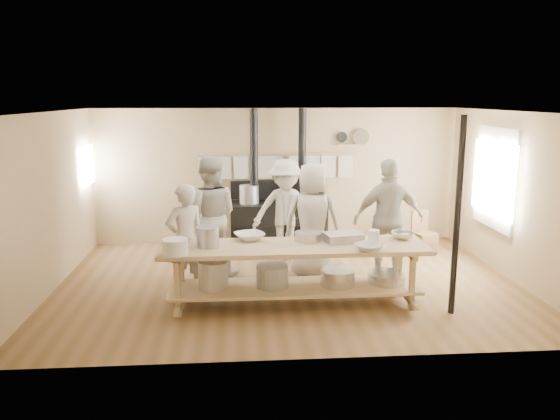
{
  "coord_description": "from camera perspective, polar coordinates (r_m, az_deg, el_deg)",
  "views": [
    {
      "loc": [
        -0.73,
        -7.97,
        2.82
      ],
      "look_at": [
        -0.11,
        0.2,
        1.11
      ],
      "focal_mm": 35.0,
      "sensor_mm": 36.0,
      "label": 1
    }
  ],
  "objects": [
    {
      "name": "cook_right",
      "position": [
        8.65,
        11.28,
        -0.95
      ],
      "size": [
        1.12,
        0.5,
        1.89
      ],
      "primitive_type": "imported",
      "rotation": [
        0.0,
        0.0,
        3.18
      ],
      "color": "beige",
      "rests_on": "ground"
    },
    {
      "name": "bowl_white_a",
      "position": [
        7.65,
        -3.21,
        -2.76
      ],
      "size": [
        0.53,
        0.53,
        0.1
      ],
      "primitive_type": "imported",
      "rotation": [
        0.0,
        0.0,
        0.4
      ],
      "color": "white",
      "rests_on": "prep_table"
    },
    {
      "name": "support_post",
      "position": [
        7.34,
        18.04,
        -0.74
      ],
      "size": [
        0.08,
        0.08,
        2.6
      ],
      "primitive_type": "cylinder",
      "color": "black",
      "rests_on": "ground"
    },
    {
      "name": "deep_bowl_enamel",
      "position": [
        7.05,
        -10.86,
        -3.79
      ],
      "size": [
        0.42,
        0.42,
        0.2
      ],
      "primitive_type": "cylinder",
      "rotation": [
        0.0,
        0.0,
        -0.35
      ],
      "color": "white",
      "rests_on": "prep_table"
    },
    {
      "name": "ground",
      "position": [
        8.49,
        0.87,
        -7.6
      ],
      "size": [
        7.0,
        7.0,
        0.0
      ],
      "primitive_type": "plane",
      "color": "brown",
      "rests_on": "ground"
    },
    {
      "name": "towel_rail",
      "position": [
        10.48,
        -0.29,
        4.83
      ],
      "size": [
        3.0,
        0.04,
        0.47
      ],
      "color": "tan",
      "rests_on": "ground"
    },
    {
      "name": "window_right",
      "position": [
        9.64,
        21.6,
        3.1
      ],
      "size": [
        0.09,
        1.5,
        1.65
      ],
      "color": "beige",
      "rests_on": "ground"
    },
    {
      "name": "room_shell",
      "position": [
        8.1,
        0.91,
        3.3
      ],
      "size": [
        7.0,
        7.0,
        7.0
      ],
      "color": "tan",
      "rests_on": "ground"
    },
    {
      "name": "cook_left",
      "position": [
        8.68,
        -7.39,
        -0.66
      ],
      "size": [
        0.99,
        0.8,
        1.92
      ],
      "primitive_type": "imported",
      "rotation": [
        0.0,
        0.0,
        3.07
      ],
      "color": "beige",
      "rests_on": "ground"
    },
    {
      "name": "stove",
      "position": [
        10.37,
        -0.21,
        -0.99
      ],
      "size": [
        1.9,
        0.75,
        2.6
      ],
      "color": "black",
      "rests_on": "ground"
    },
    {
      "name": "mixing_bowl_large",
      "position": [
        7.59,
        2.92,
        -2.79
      ],
      "size": [
        0.4,
        0.4,
        0.12
      ],
      "primitive_type": "cylinder",
      "rotation": [
        0.0,
        0.0,
        -0.06
      ],
      "color": "silver",
      "rests_on": "prep_table"
    },
    {
      "name": "cook_center",
      "position": [
        8.56,
        3.42,
        -1.08
      ],
      "size": [
        1.01,
        0.78,
        1.83
      ],
      "primitive_type": "imported",
      "rotation": [
        0.0,
        0.0,
        2.9
      ],
      "color": "beige",
      "rests_on": "ground"
    },
    {
      "name": "bowl_white_b",
      "position": [
        7.21,
        9.29,
        -3.86
      ],
      "size": [
        0.48,
        0.48,
        0.09
      ],
      "primitive_type": "imported",
      "rotation": [
        0.0,
        0.0,
        2.07
      ],
      "color": "white",
      "rests_on": "prep_table"
    },
    {
      "name": "prep_table",
      "position": [
        7.47,
        1.44,
        -6.13
      ],
      "size": [
        3.6,
        0.9,
        0.85
      ],
      "color": "tan",
      "rests_on": "ground"
    },
    {
      "name": "cook_far_left",
      "position": [
        7.94,
        -9.87,
        -3.05
      ],
      "size": [
        0.7,
        0.63,
        1.62
      ],
      "primitive_type": "imported",
      "rotation": [
        0.0,
        0.0,
        3.66
      ],
      "color": "beige",
      "rests_on": "ground"
    },
    {
      "name": "chair",
      "position": [
        10.34,
        14.78,
        -3.12
      ],
      "size": [
        0.45,
        0.45,
        0.77
      ],
      "rotation": [
        0.0,
        0.0,
        0.32
      ],
      "color": "#503920",
      "rests_on": "ground"
    },
    {
      "name": "bowl_steel_b",
      "position": [
        7.88,
        12.65,
        -2.61
      ],
      "size": [
        0.43,
        0.43,
        0.1
      ],
      "primitive_type": "imported",
      "rotation": [
        0.0,
        0.0,
        3.71
      ],
      "color": "silver",
      "rests_on": "prep_table"
    },
    {
      "name": "left_opening",
      "position": [
        10.41,
        -19.49,
        4.4
      ],
      "size": [
        0.0,
        0.9,
        0.9
      ],
      "color": "white",
      "rests_on": "ground"
    },
    {
      "name": "bucket_galv",
      "position": [
        7.32,
        -7.57,
        -2.79
      ],
      "size": [
        0.32,
        0.32,
        0.28
      ],
      "primitive_type": "cylinder",
      "rotation": [
        0.0,
        0.0,
        0.06
      ],
      "color": "gray",
      "rests_on": "prep_table"
    },
    {
      "name": "bowl_steel_a",
      "position": [
        7.43,
        -10.52,
        -3.4
      ],
      "size": [
        0.42,
        0.42,
        0.1
      ],
      "primitive_type": "imported",
      "rotation": [
        0.0,
        0.0,
        1.04
      ],
      "color": "silver",
      "rests_on": "prep_table"
    },
    {
      "name": "roasting_pan",
      "position": [
        7.61,
        6.61,
        -2.83
      ],
      "size": [
        0.57,
        0.44,
        0.11
      ],
      "primitive_type": "cube",
      "rotation": [
        0.0,
        0.0,
        0.2
      ],
      "color": "#B2B2B7",
      "rests_on": "prep_table"
    },
    {
      "name": "pitcher",
      "position": [
        7.38,
        9.76,
        -2.94
      ],
      "size": [
        0.19,
        0.19,
        0.23
      ],
      "primitive_type": "cylinder",
      "rotation": [
        0.0,
        0.0,
        -0.37
      ],
      "color": "white",
      "rests_on": "prep_table"
    },
    {
      "name": "back_wall_shelf",
      "position": [
        10.67,
        7.63,
        7.32
      ],
      "size": [
        0.63,
        0.14,
        0.32
      ],
      "color": "tan",
      "rests_on": "ground"
    },
    {
      "name": "cook_by_window",
      "position": [
        9.45,
        0.58,
        -0.02
      ],
      "size": [
        1.16,
        0.68,
        1.77
      ],
      "primitive_type": "imported",
      "rotation": [
        0.0,
        0.0,
        -0.02
      ],
      "color": "beige",
      "rests_on": "ground"
    }
  ]
}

